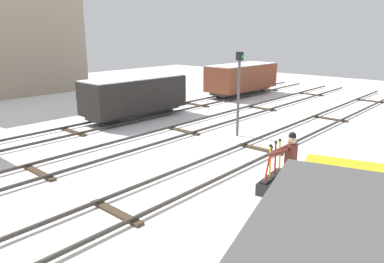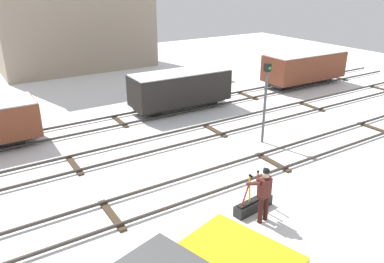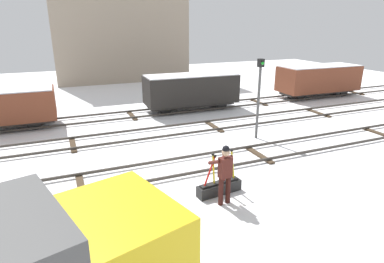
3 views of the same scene
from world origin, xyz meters
TOP-DOWN VIEW (x-y plane):
  - ground_plane at (0.00, 0.00)m, footprint 60.00×60.00m
  - track_main_line at (0.00, 0.00)m, footprint 44.00×1.94m
  - track_siding_near at (0.00, 4.17)m, footprint 44.00×1.94m
  - track_siding_far at (0.00, 7.90)m, footprint 44.00×1.94m
  - switch_lever_frame at (0.57, -2.19)m, footprint 1.55×0.53m
  - rail_worker at (0.42, -2.77)m, footprint 0.59×0.69m
  - signal_post at (4.63, 1.87)m, footprint 0.24×0.32m
  - apartment_building at (2.18, 21.62)m, footprint 12.24×5.22m
  - freight_car_far_end at (13.88, 7.90)m, footprint 6.08×2.38m
  - freight_car_back_track at (3.78, 7.90)m, footprint 5.75×2.19m

SIDE VIEW (x-z plane):
  - ground_plane at x=0.00m, z-range 0.00..0.00m
  - track_main_line at x=0.00m, z-range 0.02..0.20m
  - track_siding_near at x=0.00m, z-range 0.02..0.20m
  - track_siding_far at x=0.00m, z-range 0.02..0.20m
  - switch_lever_frame at x=0.57m, z-range -0.48..0.98m
  - rail_worker at x=0.42m, z-range 0.14..2.02m
  - freight_car_back_track at x=3.78m, z-range 0.18..2.42m
  - freight_car_far_end at x=13.88m, z-range 0.18..2.48m
  - signal_post at x=4.63m, z-range 0.43..4.14m
  - apartment_building at x=2.18m, z-range 0.01..11.69m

